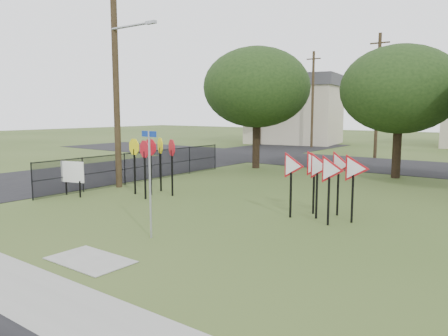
# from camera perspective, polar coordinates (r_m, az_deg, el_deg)

# --- Properties ---
(ground) EXTENTS (140.00, 140.00, 0.00)m
(ground) POSITION_cam_1_polar(r_m,az_deg,el_deg) (12.31, -7.92, -8.92)
(ground) COLOR #33481B
(sidewalk) EXTENTS (30.00, 1.60, 0.02)m
(sidewalk) POSITION_cam_1_polar(r_m,az_deg,el_deg) (9.96, -25.72, -13.56)
(sidewalk) COLOR gray
(sidewalk) RESTS_ON ground
(street_left) EXTENTS (8.00, 50.00, 0.02)m
(street_left) POSITION_cam_1_polar(r_m,az_deg,el_deg) (27.63, -10.95, 0.14)
(street_left) COLOR black
(street_left) RESTS_ON ground
(street_far) EXTENTS (60.00, 8.00, 0.02)m
(street_far) POSITION_cam_1_polar(r_m,az_deg,el_deg) (29.75, 20.36, 0.33)
(street_far) COLOR black
(street_far) RESTS_ON ground
(curb_pad) EXTENTS (2.00, 1.20, 0.02)m
(curb_pad) POSITION_cam_1_polar(r_m,az_deg,el_deg) (10.83, -17.09, -11.44)
(curb_pad) COLOR gray
(curb_pad) RESTS_ON ground
(street_name_sign) EXTENTS (0.60, 0.08, 2.93)m
(street_name_sign) POSITION_cam_1_polar(r_m,az_deg,el_deg) (11.93, -9.65, -1.20)
(street_name_sign) COLOR #9B9EA4
(street_name_sign) RESTS_ON ground
(stop_sign_cluster) EXTENTS (2.20, 1.90, 2.34)m
(stop_sign_cluster) POSITION_cam_1_polar(r_m,az_deg,el_deg) (18.14, -9.34, 1.95)
(stop_sign_cluster) COLOR black
(stop_sign_cluster) RESTS_ON ground
(yield_sign_cluster) EXTENTS (2.81, 1.64, 2.19)m
(yield_sign_cluster) POSITION_cam_1_polar(r_m,az_deg,el_deg) (14.26, 12.89, -0.13)
(yield_sign_cluster) COLOR black
(yield_sign_cluster) RESTS_ON ground
(info_board) EXTENTS (1.11, 0.33, 1.43)m
(info_board) POSITION_cam_1_polar(r_m,az_deg,el_deg) (18.80, -19.19, -0.63)
(info_board) COLOR black
(info_board) RESTS_ON ground
(utility_pole_main) EXTENTS (3.55, 0.33, 10.00)m
(utility_pole_main) POSITION_cam_1_polar(r_m,az_deg,el_deg) (20.29, -13.87, 12.20)
(utility_pole_main) COLOR #3B2E1B
(utility_pole_main) RESTS_ON ground
(far_pole_a) EXTENTS (1.40, 0.24, 9.00)m
(far_pole_a) POSITION_cam_1_polar(r_m,az_deg,el_deg) (33.98, 19.42, 8.96)
(far_pole_a) COLOR #3B2E1B
(far_pole_a) RESTS_ON ground
(far_pole_c) EXTENTS (1.40, 0.24, 9.00)m
(far_pole_c) POSITION_cam_1_polar(r_m,az_deg,el_deg) (42.53, 11.50, 8.84)
(far_pole_c) COLOR #3B2E1B
(far_pole_c) RESTS_ON ground
(fence_run) EXTENTS (0.05, 11.55, 1.50)m
(fence_run) POSITION_cam_1_polar(r_m,az_deg,el_deg) (21.80, -10.54, 0.28)
(fence_run) COLOR black
(fence_run) RESTS_ON ground
(house_left) EXTENTS (10.58, 8.88, 7.20)m
(house_left) POSITION_cam_1_polar(r_m,az_deg,el_deg) (47.89, 9.20, 7.58)
(house_left) COLOR beige
(house_left) RESTS_ON ground
(tree_near_left) EXTENTS (6.40, 6.40, 7.27)m
(tree_near_left) POSITION_cam_1_polar(r_m,az_deg,el_deg) (26.60, 4.28, 10.44)
(tree_near_left) COLOR black
(tree_near_left) RESTS_ON ground
(tree_near_mid) EXTENTS (6.00, 6.00, 6.80)m
(tree_near_mid) POSITION_cam_1_polar(r_m,az_deg,el_deg) (24.22, 21.99, 9.48)
(tree_near_mid) COLOR black
(tree_near_mid) RESTS_ON ground
(tree_far_left) EXTENTS (6.80, 6.80, 7.73)m
(tree_far_left) POSITION_cam_1_polar(r_m,az_deg,el_deg) (45.47, 4.59, 9.58)
(tree_far_left) COLOR black
(tree_far_left) RESTS_ON ground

